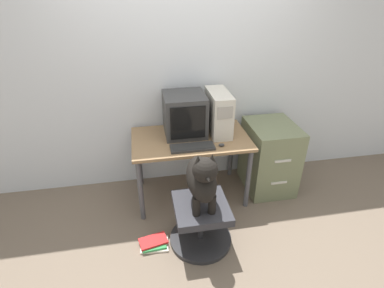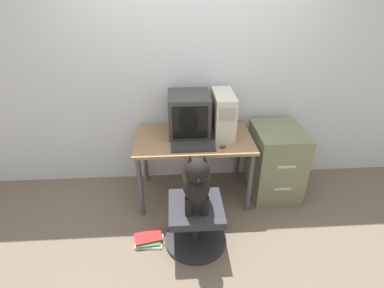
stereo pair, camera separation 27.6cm
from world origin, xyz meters
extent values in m
plane|color=#6B5B4C|center=(0.00, 0.00, 0.00)|extent=(12.00, 12.00, 0.00)
cube|color=silver|center=(0.00, 0.76, 1.30)|extent=(8.00, 0.05, 2.60)
cube|color=olive|center=(0.00, 0.35, 0.71)|extent=(1.19, 0.70, 0.03)
cylinder|color=#4C4C51|center=(-0.54, 0.05, 0.35)|extent=(0.05, 0.05, 0.69)
cylinder|color=#4C4C51|center=(0.54, 0.05, 0.35)|extent=(0.05, 0.05, 0.69)
cylinder|color=#4C4C51|center=(-0.54, 0.65, 0.35)|extent=(0.05, 0.05, 0.69)
cylinder|color=#4C4C51|center=(0.54, 0.65, 0.35)|extent=(0.05, 0.05, 0.69)
cube|color=#383838|center=(-0.04, 0.47, 0.93)|extent=(0.41, 0.41, 0.42)
cube|color=black|center=(-0.04, 0.26, 0.93)|extent=(0.34, 0.01, 0.33)
cube|color=beige|center=(0.30, 0.44, 0.94)|extent=(0.20, 0.46, 0.44)
cube|color=#9E998E|center=(0.30, 0.20, 1.04)|extent=(0.15, 0.01, 0.12)
cube|color=#2D2D2D|center=(-0.02, 0.13, 0.73)|extent=(0.42, 0.16, 0.02)
cube|color=#292928|center=(-0.02, 0.13, 0.75)|extent=(0.39, 0.13, 0.00)
ellipsoid|color=#333333|center=(0.26, 0.12, 0.74)|extent=(0.06, 0.04, 0.03)
cylinder|color=#262628|center=(-0.03, -0.34, 0.02)|extent=(0.57, 0.57, 0.04)
cylinder|color=#262628|center=(-0.03, -0.34, 0.20)|extent=(0.05, 0.05, 0.32)
cube|color=#2D2D33|center=(-0.03, -0.34, 0.40)|extent=(0.47, 0.48, 0.07)
ellipsoid|color=black|center=(-0.03, -0.32, 0.69)|extent=(0.24, 0.50, 0.32)
cylinder|color=black|center=(-0.09, -0.46, 0.52)|extent=(0.07, 0.07, 0.18)
cylinder|color=black|center=(0.04, -0.46, 0.52)|extent=(0.07, 0.07, 0.18)
sphere|color=black|center=(-0.03, -0.46, 0.87)|extent=(0.20, 0.20, 0.20)
cone|color=black|center=(-0.03, -0.55, 0.85)|extent=(0.09, 0.10, 0.09)
cone|color=black|center=(-0.08, -0.45, 0.95)|extent=(0.07, 0.07, 0.09)
cone|color=black|center=(0.03, -0.45, 0.95)|extent=(0.07, 0.07, 0.09)
torus|color=orange|center=(-0.03, -0.43, 0.79)|extent=(0.14, 0.14, 0.02)
cube|color=#6B7251|center=(0.90, 0.36, 0.39)|extent=(0.50, 0.60, 0.78)
cube|color=beige|center=(0.90, 0.05, 0.52)|extent=(0.18, 0.01, 0.02)
cube|color=beige|center=(0.90, 0.05, 0.25)|extent=(0.18, 0.01, 0.02)
cube|color=silver|center=(-0.46, -0.33, 0.01)|extent=(0.27, 0.20, 0.02)
cube|color=#2D8C47|center=(-0.46, -0.33, 0.03)|extent=(0.23, 0.19, 0.02)
cube|color=red|center=(-0.47, -0.32, 0.05)|extent=(0.27, 0.19, 0.02)
camera|label=1|loc=(-0.46, -2.30, 2.16)|focal=28.00mm
camera|label=2|loc=(-0.19, -2.33, 2.16)|focal=28.00mm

